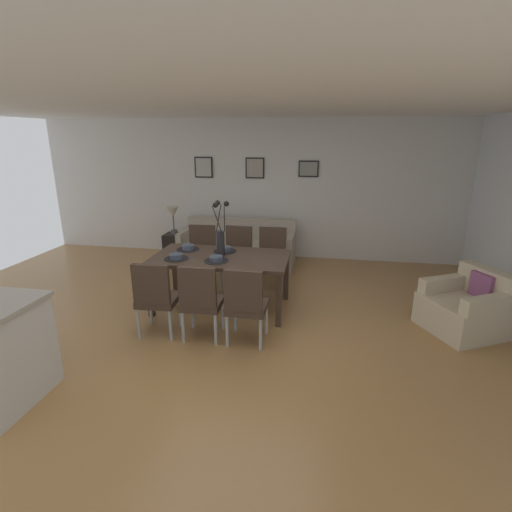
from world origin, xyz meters
The scene contains 26 objects.
ground_plane centered at (0.00, 0.00, 0.00)m, with size 9.00×9.00×0.00m, color #A87A47.
back_wall_panel centered at (0.00, 3.25, 1.30)m, with size 9.00×0.10×2.60m, color silver.
ceiling_panel centered at (0.00, 0.40, 2.64)m, with size 9.00×7.20×0.08m, color white.
dining_table centered at (-0.24, 0.66, 0.67)m, with size 1.80×0.99×0.74m.
dining_chair_near_left centered at (-0.78, -0.25, 0.51)m, with size 0.47×0.47×0.92m.
dining_chair_near_right centered at (-0.81, 1.53, 0.51)m, with size 0.45×0.45×0.92m.
dining_chair_far_left centered at (-0.24, -0.25, 0.51)m, with size 0.46×0.46×0.92m.
dining_chair_far_right centered at (-0.23, 1.57, 0.51)m, with size 0.46×0.46×0.92m.
dining_chair_mid_left centered at (0.29, -0.26, 0.51)m, with size 0.45×0.45×0.92m.
dining_chair_mid_right centered at (0.32, 1.57, 0.51)m, with size 0.44×0.44×0.92m.
centerpiece_vase centered at (-0.24, 0.66, 1.02)m, with size 0.21×0.23×0.73m.
placemat_near_left centered at (-0.78, 0.43, 0.74)m, with size 0.32×0.32×0.01m, color black.
bowl_near_left centered at (-0.78, 0.43, 0.78)m, with size 0.17×0.17×0.07m.
placemat_near_right centered at (-0.78, 0.88, 0.74)m, with size 0.32×0.32×0.01m, color black.
bowl_near_right centered at (-0.78, 0.88, 0.78)m, with size 0.17×0.17×0.07m.
placemat_far_left centered at (-0.24, 0.43, 0.74)m, with size 0.32×0.32×0.01m, color black.
bowl_far_left centered at (-0.24, 0.43, 0.78)m, with size 0.17×0.17×0.07m.
placemat_far_right centered at (-0.24, 0.88, 0.74)m, with size 0.32×0.32×0.01m, color black.
bowl_far_right centered at (-0.24, 0.88, 0.78)m, with size 0.17×0.17×0.07m.
sofa centered at (-0.44, 2.58, 0.28)m, with size 2.06×0.84×0.80m.
side_table centered at (-1.66, 2.54, 0.26)m, with size 0.36×0.36×0.52m, color black.
table_lamp centered at (-1.66, 2.54, 0.89)m, with size 0.22×0.22×0.51m.
armchair centered at (2.84, 0.54, 0.29)m, with size 1.08×1.08×0.75m.
framed_picture_left centered at (-1.24, 3.18, 1.70)m, with size 0.35×0.03×0.39m.
framed_picture_center centered at (-0.24, 3.18, 1.70)m, with size 0.35×0.03×0.38m.
framed_picture_right centered at (0.76, 3.18, 1.70)m, with size 0.37×0.03×0.30m.
Camera 1 is at (1.11, -4.14, 2.27)m, focal length 27.27 mm.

